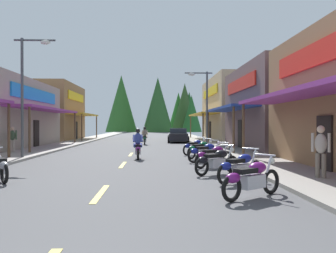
{
  "coord_description": "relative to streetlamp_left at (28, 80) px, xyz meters",
  "views": [
    {
      "loc": [
        1.38,
        -1.87,
        1.78
      ],
      "look_at": [
        2.71,
        32.4,
        1.57
      ],
      "focal_mm": 37.81,
      "sensor_mm": 36.0,
      "label": 1
    }
  ],
  "objects": [
    {
      "name": "storefront_right_far",
      "position": [
        16.51,
        20.69,
        -0.58
      ],
      "size": [
        9.67,
        13.2,
        6.87
      ],
      "color": "tan",
      "rests_on": "ground"
    },
    {
      "name": "parked_car_curbside",
      "position": [
        8.76,
        16.69,
        -3.33
      ],
      "size": [
        2.21,
        4.37,
        1.4
      ],
      "rotation": [
        0.0,
        0.0,
        1.53
      ],
      "color": "black",
      "rests_on": "ground"
    },
    {
      "name": "motorcycle_parked_right_4",
      "position": [
        8.82,
        -1.66,
        -3.53
      ],
      "size": [
        1.89,
        1.18,
        1.04
      ],
      "rotation": [
        0.0,
        0.0,
        0.54
      ],
      "color": "black",
      "rests_on": "ground"
    },
    {
      "name": "motorcycle_parked_right_1",
      "position": [
        9.03,
        -7.53,
        -3.53
      ],
      "size": [
        1.74,
        1.41,
        1.04
      ],
      "rotation": [
        0.0,
        0.0,
        0.67
      ],
      "color": "black",
      "rests_on": "ground"
    },
    {
      "name": "pedestrian_browsing",
      "position": [
        -2.12,
        3.32,
        -3.06
      ],
      "size": [
        0.57,
        0.3,
        1.65
      ],
      "rotation": [
        0.0,
        0.0,
        4.59
      ],
      "color": "#B2A599",
      "rests_on": "ground"
    },
    {
      "name": "motorcycle_parked_right_2",
      "position": [
        8.62,
        -5.77,
        -3.53
      ],
      "size": [
        1.8,
        1.33,
        1.04
      ],
      "rotation": [
        0.0,
        0.0,
        0.62
      ],
      "color": "black",
      "rests_on": "ground"
    },
    {
      "name": "rider_cruising_trailing",
      "position": [
        5.56,
        12.84,
        -3.36
      ],
      "size": [
        0.6,
        2.14,
        1.57
      ],
      "rotation": [
        0.0,
        0.0,
        1.59
      ],
      "color": "black",
      "rests_on": "ground"
    },
    {
      "name": "storefront_right_middle",
      "position": [
        16.08,
        6.94,
        -1.05
      ],
      "size": [
        8.83,
        11.18,
        5.93
      ],
      "color": "brown",
      "rests_on": "ground"
    },
    {
      "name": "motorcycle_parked_right_3",
      "position": [
        8.85,
        -3.76,
        -3.53
      ],
      "size": [
        1.82,
        1.3,
        1.04
      ],
      "rotation": [
        0.0,
        0.0,
        0.6
      ],
      "color": "black",
      "rests_on": "ground"
    },
    {
      "name": "pedestrian_by_shop",
      "position": [
        11.56,
        -7.48,
        -3.0
      ],
      "size": [
        0.47,
        0.42,
        1.75
      ],
      "rotation": [
        0.0,
        0.0,
        4.06
      ],
      "color": "#726659",
      "rests_on": "ground"
    },
    {
      "name": "motorcycle_parked_right_6",
      "position": [
        8.79,
        2.3,
        -3.53
      ],
      "size": [
        1.65,
        1.52,
        1.04
      ],
      "rotation": [
        0.0,
        0.0,
        0.74
      ],
      "color": "black",
      "rests_on": "ground"
    },
    {
      "name": "streetlamp_left",
      "position": [
        0.0,
        0.0,
        0.0
      ],
      "size": [
        2.08,
        0.3,
        6.16
      ],
      "color": "#474C51",
      "rests_on": "ground"
    },
    {
      "name": "storefront_left_far",
      "position": [
        -6.25,
        22.49,
        -0.86
      ],
      "size": [
        9.25,
        10.65,
        6.31
      ],
      "color": "olive",
      "rests_on": "ground"
    },
    {
      "name": "rider_cruising_lead",
      "position": [
        5.55,
        0.06,
        -3.36
      ],
      "size": [
        0.6,
        2.14,
        1.57
      ],
      "rotation": [
        0.0,
        0.0,
        1.63
      ],
      "color": "black",
      "rests_on": "ground"
    },
    {
      "name": "streetlamp_right",
      "position": [
        10.03,
        8.17,
        -0.24
      ],
      "size": [
        2.08,
        0.3,
        5.74
      ],
      "color": "#474C51",
      "rests_on": "ground"
    },
    {
      "name": "motorcycle_parked_right_5",
      "position": [
        8.84,
        0.23,
        -3.53
      ],
      "size": [
        1.65,
        1.51,
        1.04
      ],
      "rotation": [
        0.0,
        0.0,
        0.74
      ],
      "color": "black",
      "rests_on": "ground"
    },
    {
      "name": "sidewalk_right",
      "position": [
        11.28,
        17.65,
        -3.95
      ],
      "size": [
        2.65,
        98.0,
        0.12
      ],
      "primitive_type": "cube",
      "color": "gray",
      "rests_on": "ground"
    },
    {
      "name": "motorcycle_parked_right_0",
      "position": [
        8.74,
        -9.81,
        -3.53
      ],
      "size": [
        1.78,
        1.35,
        1.04
      ],
      "rotation": [
        0.0,
        0.0,
        0.64
      ],
      "color": "black",
      "rests_on": "ground"
    },
    {
      "name": "ground",
      "position": [
        5.02,
        17.65,
        -4.06
      ],
      "size": [
        9.87,
        98.0,
        0.1
      ],
      "primitive_type": "cube",
      "color": "#4C4C4F"
    },
    {
      "name": "treeline_backdrop",
      "position": [
        8.18,
        66.85,
        1.91
      ],
      "size": [
        23.0,
        13.23,
        13.42
      ],
      "color": "#255023",
      "rests_on": "ground"
    },
    {
      "name": "sidewalk_left",
      "position": [
        -1.24,
        17.65,
        -3.95
      ],
      "size": [
        2.65,
        98.0,
        0.12
      ],
      "primitive_type": "cube",
      "color": "#9E9991",
      "rests_on": "ground"
    },
    {
      "name": "centerline_dashes",
      "position": [
        5.02,
        22.17,
        -4.01
      ],
      "size": [
        0.16,
        76.09,
        0.01
      ],
      "color": "#E0C64C",
      "rests_on": "ground"
    }
  ]
}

